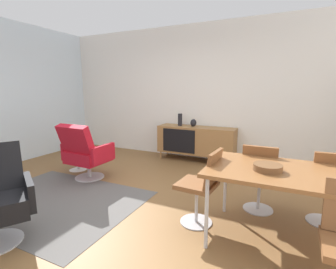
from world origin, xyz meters
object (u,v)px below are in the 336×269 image
(vase_sculptural_dark, at_px, (180,120))
(dining_table, at_px, (296,176))
(sideboard, at_px, (196,140))
(lounge_chair_red, at_px, (85,152))
(dining_chair_near_window, at_px, (202,184))
(side_table_round, at_px, (77,153))
(fruit_bowl, at_px, (76,140))
(dining_chair_back_left, at_px, (260,175))
(dining_chair_back_right, at_px, (329,185))
(vase_cobalt, at_px, (193,123))
(wooden_bowl_on_table, at_px, (268,167))

(vase_sculptural_dark, xyz_separation_m, dining_table, (2.13, -2.32, -0.15))
(sideboard, distance_m, lounge_chair_red, 2.22)
(dining_chair_near_window, height_order, side_table_round, dining_chair_near_window)
(dining_chair_near_window, bearing_deg, vase_sculptural_dark, 118.05)
(dining_chair_near_window, height_order, fruit_bowl, dining_chair_near_window)
(sideboard, xyz_separation_m, dining_chair_back_left, (1.41, -1.75, 0.03))
(dining_chair_back_left, relative_size, lounge_chair_red, 0.90)
(dining_chair_back_right, distance_m, lounge_chair_red, 3.41)
(vase_cobalt, distance_m, dining_table, 2.95)
(dining_table, relative_size, dining_chair_back_right, 1.87)
(sideboard, relative_size, fruit_bowl, 8.00)
(sideboard, bearing_deg, dining_chair_back_left, -51.20)
(sideboard, bearing_deg, dining_chair_back_right, -39.68)
(dining_table, distance_m, fruit_bowl, 3.64)
(vase_cobalt, distance_m, dining_chair_near_window, 2.52)
(vase_sculptural_dark, distance_m, dining_chair_back_left, 2.53)
(vase_sculptural_dark, relative_size, side_table_round, 0.49)
(wooden_bowl_on_table, distance_m, dining_chair_back_left, 0.71)
(sideboard, distance_m, dining_chair_back_left, 2.25)
(wooden_bowl_on_table, bearing_deg, sideboard, 122.43)
(wooden_bowl_on_table, relative_size, side_table_round, 0.50)
(dining_table, xyz_separation_m, fruit_bowl, (-3.55, 0.80, -0.14))
(dining_table, relative_size, fruit_bowl, 8.00)
(dining_chair_back_right, height_order, dining_chair_near_window, same)
(vase_sculptural_dark, height_order, dining_chair_back_left, vase_sculptural_dark)
(wooden_bowl_on_table, xyz_separation_m, dining_chair_back_left, (-0.11, 0.64, -0.30))
(vase_sculptural_dark, bearing_deg, dining_table, -47.45)
(vase_sculptural_dark, height_order, dining_table, vase_sculptural_dark)
(vase_cobalt, xyz_separation_m, wooden_bowl_on_table, (1.58, -2.39, -0.03))
(dining_chair_back_left, bearing_deg, dining_chair_back_right, 0.00)
(sideboard, relative_size, wooden_bowl_on_table, 6.15)
(vase_sculptural_dark, distance_m, wooden_bowl_on_table, 3.05)
(dining_chair_back_left, height_order, lounge_chair_red, lounge_chair_red)
(vase_cobalt, relative_size, dining_chair_back_left, 0.18)
(vase_cobalt, height_order, vase_sculptural_dark, vase_sculptural_dark)
(sideboard, distance_m, vase_sculptural_dark, 0.55)
(dining_table, xyz_separation_m, lounge_chair_red, (-3.06, 0.51, -0.23))
(vase_sculptural_dark, height_order, wooden_bowl_on_table, vase_sculptural_dark)
(wooden_bowl_on_table, height_order, side_table_round, wooden_bowl_on_table)
(vase_cobalt, distance_m, side_table_round, 2.34)
(vase_cobalt, relative_size, lounge_chair_red, 0.16)
(vase_sculptural_dark, xyz_separation_m, dining_chair_back_left, (1.77, -1.76, -0.38))
(vase_sculptural_dark, bearing_deg, lounge_chair_red, -117.23)
(wooden_bowl_on_table, relative_size, lounge_chair_red, 0.27)
(sideboard, height_order, dining_chair_back_right, dining_chair_back_right)
(sideboard, xyz_separation_m, lounge_chair_red, (-1.29, -1.81, 0.03))
(wooden_bowl_on_table, xyz_separation_m, dining_chair_back_right, (0.60, 0.64, -0.30))
(vase_cobalt, distance_m, fruit_bowl, 2.31)
(dining_chair_near_window, bearing_deg, dining_table, 0.27)
(vase_sculptural_dark, distance_m, dining_chair_back_right, 3.06)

